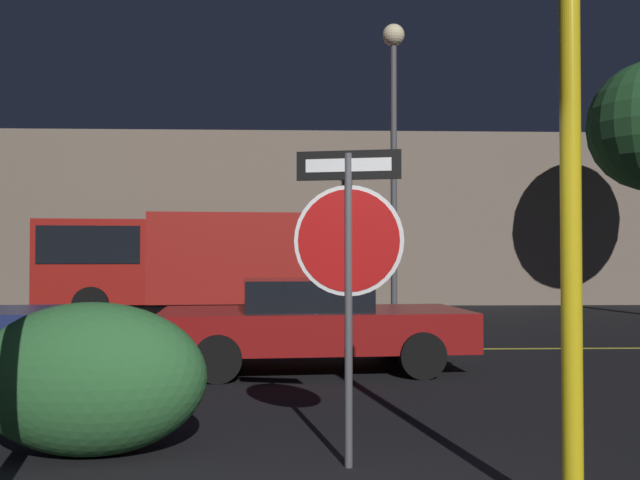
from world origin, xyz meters
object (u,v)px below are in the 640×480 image
(yellow_pole_right, at_px, (571,241))
(delivery_truck, at_px, (179,258))
(stop_sign, at_px, (348,244))
(street_lamp, at_px, (394,108))
(hedge_bush_1, at_px, (91,378))
(passing_car_2, at_px, (312,322))

(yellow_pole_right, distance_m, delivery_truck, 14.91)
(stop_sign, bearing_deg, street_lamp, 93.18)
(stop_sign, distance_m, yellow_pole_right, 1.70)
(delivery_truck, distance_m, street_lamp, 6.65)
(stop_sign, distance_m, delivery_truck, 13.43)
(street_lamp, bearing_deg, delivery_truck, 173.18)
(stop_sign, bearing_deg, delivery_truck, 117.24)
(hedge_bush_1, distance_m, delivery_truck, 12.72)
(hedge_bush_1, xyz_separation_m, passing_car_2, (1.86, 4.17, 0.04))
(stop_sign, height_order, hedge_bush_1, stop_sign)
(delivery_truck, bearing_deg, yellow_pole_right, -166.90)
(stop_sign, relative_size, street_lamp, 0.32)
(stop_sign, xyz_separation_m, delivery_truck, (-3.35, 13.01, -0.15))
(yellow_pole_right, height_order, passing_car_2, yellow_pole_right)
(yellow_pole_right, height_order, hedge_bush_1, yellow_pole_right)
(stop_sign, xyz_separation_m, hedge_bush_1, (-2.01, 0.40, -1.06))
(passing_car_2, bearing_deg, street_lamp, 159.45)
(passing_car_2, relative_size, delivery_truck, 0.61)
(stop_sign, relative_size, delivery_truck, 0.33)
(delivery_truck, bearing_deg, hedge_bush_1, -178.68)
(yellow_pole_right, relative_size, delivery_truck, 0.46)
(passing_car_2, bearing_deg, hedge_bush_1, -28.47)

